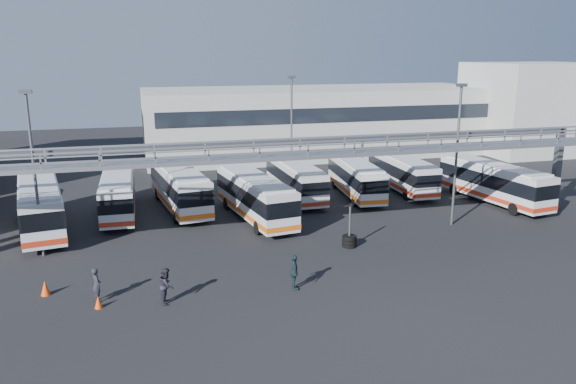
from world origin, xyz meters
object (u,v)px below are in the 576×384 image
object	(u,v)px
bus_6	(356,177)
pedestrian_b	(167,285)
light_pole_left	(34,166)
bus_4	(255,196)
pedestrian_d	(294,272)
cone_right	(98,302)
light_pole_back	(292,125)
cone_left	(45,288)
bus_8	(494,182)
bus_7	(402,172)
tire_stack	(349,240)
bus_2	(118,193)
pedestrian_a	(97,285)
bus_1	(40,204)
bus_3	(180,186)
bus_5	(295,178)
light_pole_mid	(457,148)

from	to	relation	value
bus_6	pedestrian_b	bearing A→B (deg)	-129.46
light_pole_left	bus_4	size ratio (longest dim) A/B	0.91
pedestrian_d	cone_right	size ratio (longest dim) A/B	3.06
light_pole_back	bus_6	size ratio (longest dim) A/B	0.98
cone_left	cone_right	distance (m)	3.61
light_pole_left	bus_8	world-z (taller)	light_pole_left
bus_7	pedestrian_d	world-z (taller)	bus_7
bus_6	tire_stack	distance (m)	13.34
bus_4	bus_7	size ratio (longest dim) A/B	1.09
light_pole_left	pedestrian_b	xyz separation A→B (m)	(7.01, -8.88, -4.80)
light_pole_left	bus_2	distance (m)	10.04
pedestrian_a	pedestrian_b	distance (m)	3.59
bus_1	bus_6	size ratio (longest dim) A/B	1.14
bus_8	pedestrian_a	distance (m)	32.92
bus_6	pedestrian_a	size ratio (longest dim) A/B	5.80
bus_3	bus_4	world-z (taller)	bus_3
bus_4	pedestrian_d	world-z (taller)	bus_4
bus_8	pedestrian_a	size ratio (longest dim) A/B	6.23
light_pole_left	bus_4	bearing A→B (deg)	15.99
light_pole_back	pedestrian_b	distance (m)	26.75
bus_5	bus_1	bearing A→B (deg)	-170.43
tire_stack	bus_1	bearing A→B (deg)	155.66
light_pole_mid	light_pole_back	distance (m)	17.00
light_pole_mid	bus_5	world-z (taller)	light_pole_mid
pedestrian_d	light_pole_left	bearing A→B (deg)	62.31
bus_3	bus_7	world-z (taller)	bus_3
bus_6	light_pole_mid	bearing A→B (deg)	-64.01
bus_7	bus_4	bearing A→B (deg)	-158.64
cone_right	bus_5	bearing A→B (deg)	49.47
bus_6	light_pole_back	bearing A→B (deg)	134.21
bus_4	cone_right	bearing A→B (deg)	-138.49
bus_3	cone_left	xyz separation A→B (m)	(-8.22, -14.76, -1.49)
bus_6	pedestrian_b	xyz separation A→B (m)	(-17.32, -17.54, -0.79)
bus_4	bus_5	xyz separation A→B (m)	(4.69, 5.28, -0.11)
bus_5	bus_8	xyz separation A→B (m)	(15.48, -5.97, 0.10)
bus_8	cone_right	size ratio (longest dim) A/B	17.74
bus_2	pedestrian_d	world-z (taller)	bus_2
bus_3	cone_left	bearing A→B (deg)	-126.87
bus_3	bus_8	bearing A→B (deg)	-19.04
pedestrian_b	bus_1	bearing A→B (deg)	43.08
light_pole_left	pedestrian_d	world-z (taller)	light_pole_left
bus_7	cone_right	bearing A→B (deg)	-143.19
bus_2	cone_right	world-z (taller)	bus_2
bus_6	bus_8	size ratio (longest dim) A/B	0.93
pedestrian_d	bus_1	bearing A→B (deg)	50.70
pedestrian_b	pedestrian_d	size ratio (longest dim) A/B	0.97
bus_1	pedestrian_a	size ratio (longest dim) A/B	6.60
bus_4	pedestrian_a	distance (m)	16.07
pedestrian_a	bus_8	bearing A→B (deg)	-89.90
cone_left	pedestrian_b	bearing A→B (deg)	-23.38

